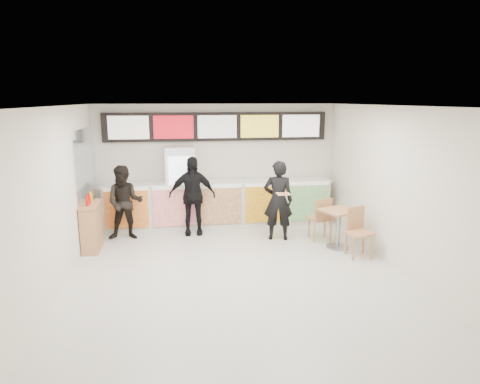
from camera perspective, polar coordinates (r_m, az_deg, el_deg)
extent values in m
plane|color=beige|center=(7.89, -0.40, -10.95)|extent=(7.00, 7.00, 0.00)
plane|color=white|center=(7.25, -0.43, 11.40)|extent=(7.00, 7.00, 0.00)
plane|color=silver|center=(10.85, -3.07, 3.72)|extent=(6.00, 0.00, 6.00)
plane|color=silver|center=(7.61, -23.38, -0.97)|extent=(0.00, 7.00, 7.00)
plane|color=silver|center=(8.39, 20.31, 0.43)|extent=(0.00, 7.00, 7.00)
cube|color=silver|center=(10.64, -2.80, -1.66)|extent=(5.50, 0.70, 1.10)
cube|color=silver|center=(10.52, -2.84, 1.35)|extent=(5.56, 0.76, 0.04)
cube|color=#C84117|center=(10.27, -14.89, -2.26)|extent=(0.99, 0.02, 0.90)
cube|color=#E6338F|center=(10.21, -8.74, -2.08)|extent=(0.99, 0.02, 0.90)
cube|color=brown|center=(10.26, -2.59, -1.87)|extent=(0.99, 0.02, 0.90)
cube|color=yellow|center=(10.43, 3.43, -1.65)|extent=(0.99, 0.02, 0.90)
cube|color=green|center=(10.71, 9.20, -1.42)|extent=(0.99, 0.02, 0.90)
cube|color=black|center=(10.67, -3.09, 8.71)|extent=(5.50, 0.12, 0.70)
cube|color=silver|center=(10.60, -14.65, 8.31)|extent=(0.95, 0.02, 0.55)
cube|color=red|center=(10.55, -8.86, 8.54)|extent=(0.95, 0.02, 0.55)
cube|color=silver|center=(10.60, -3.05, 8.69)|extent=(0.95, 0.02, 0.55)
cube|color=yellow|center=(10.75, 2.64, 8.74)|extent=(0.95, 0.02, 0.55)
cube|color=white|center=(11.01, 8.13, 8.72)|extent=(0.95, 0.02, 0.55)
cube|color=white|center=(10.51, -7.92, 0.57)|extent=(0.70, 0.65, 2.00)
cube|color=white|center=(10.17, -7.89, 0.46)|extent=(0.54, 0.02, 1.50)
cylinder|color=green|center=(10.34, -8.96, -2.78)|extent=(0.07, 0.07, 0.22)
cylinder|color=#FF4F15|center=(10.34, -8.19, -2.76)|extent=(0.07, 0.07, 0.22)
cylinder|color=#B33711|center=(10.34, -7.41, -2.73)|extent=(0.07, 0.07, 0.22)
cylinder|color=blue|center=(10.35, -6.64, -2.71)|extent=(0.07, 0.07, 0.22)
cylinder|color=#FF4F15|center=(10.25, -9.04, -0.73)|extent=(0.07, 0.07, 0.22)
cylinder|color=#B33711|center=(10.25, -8.25, -0.71)|extent=(0.07, 0.07, 0.22)
cylinder|color=blue|center=(10.25, -7.47, -0.68)|extent=(0.07, 0.07, 0.22)
cylinder|color=green|center=(10.26, -6.69, -0.66)|extent=(0.07, 0.07, 0.22)
cylinder|color=#B33711|center=(10.17, -9.11, 1.35)|extent=(0.07, 0.07, 0.22)
cylinder|color=blue|center=(10.17, -8.32, 1.38)|extent=(0.07, 0.07, 0.22)
cylinder|color=green|center=(10.18, -7.53, 1.40)|extent=(0.07, 0.07, 0.22)
cylinder|color=#FF4F15|center=(10.18, -6.74, 1.43)|extent=(0.07, 0.07, 0.22)
cylinder|color=blue|center=(10.11, -9.18, 3.47)|extent=(0.07, 0.07, 0.22)
cylinder|color=green|center=(10.11, -8.39, 3.49)|extent=(0.07, 0.07, 0.22)
cylinder|color=#FF4F15|center=(10.11, -7.59, 3.52)|extent=(0.07, 0.07, 0.22)
cylinder|color=#B33711|center=(10.11, -6.80, 3.54)|extent=(0.07, 0.07, 0.22)
cube|color=#B2B7BF|center=(9.91, -19.95, 3.65)|extent=(0.01, 2.00, 1.50)
imported|color=black|center=(9.57, 5.11, -1.13)|extent=(0.73, 0.56, 1.80)
imported|color=black|center=(9.91, -15.09, -1.39)|extent=(0.84, 0.66, 1.68)
imported|color=black|center=(9.98, -6.41, -0.50)|extent=(1.09, 0.47, 1.84)
cube|color=beige|center=(9.09, 5.81, -0.24)|extent=(0.28, 0.28, 0.01)
cone|color=#CC7233|center=(9.09, 5.81, -0.18)|extent=(0.36, 0.36, 0.02)
cube|color=tan|center=(9.23, 13.09, -2.46)|extent=(0.86, 0.86, 0.04)
cylinder|color=gray|center=(9.34, 12.97, -4.91)|extent=(0.09, 0.09, 0.80)
cylinder|color=gray|center=(9.46, 12.86, -7.13)|extent=(0.49, 0.49, 0.03)
cube|color=tan|center=(8.89, 15.60, -5.27)|extent=(0.60, 0.60, 0.04)
cube|color=tan|center=(9.00, 15.15, -3.32)|extent=(0.43, 0.18, 0.47)
cube|color=tan|center=(9.76, 10.63, -3.44)|extent=(0.60, 0.60, 0.04)
cube|color=tan|center=(9.50, 11.11, -2.29)|extent=(0.43, 0.18, 0.47)
cube|color=tan|center=(9.51, -19.15, -4.49)|extent=(0.32, 0.85, 0.96)
cube|color=tan|center=(9.39, -19.37, -1.56)|extent=(0.36, 0.89, 0.04)
cylinder|color=red|center=(9.14, -19.68, -1.19)|extent=(0.06, 0.06, 0.19)
cylinder|color=red|center=(9.31, -19.47, -0.94)|extent=(0.06, 0.06, 0.19)
cylinder|color=yellow|center=(9.48, -19.28, -0.69)|extent=(0.06, 0.06, 0.19)
cylinder|color=brown|center=(9.65, -19.10, -0.47)|extent=(0.06, 0.06, 0.19)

